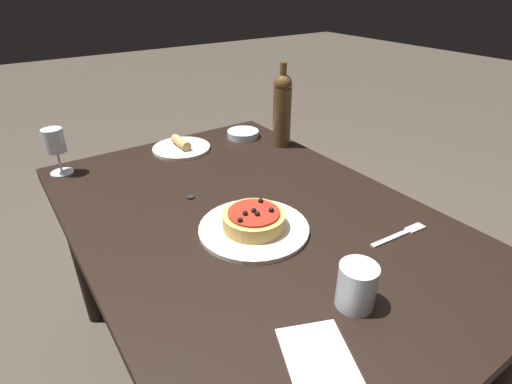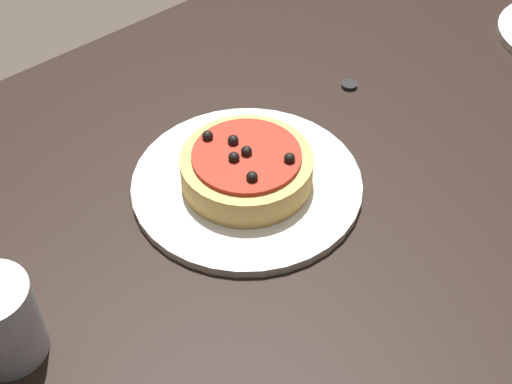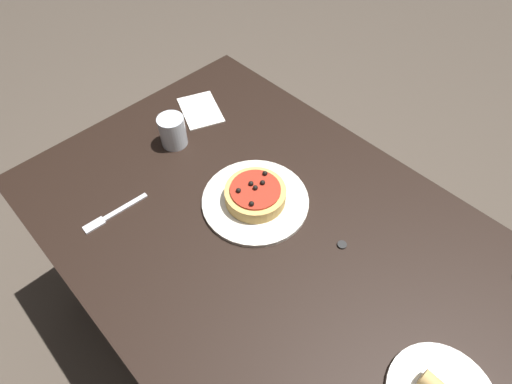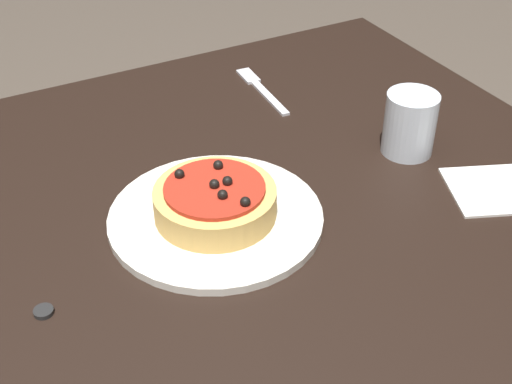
# 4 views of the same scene
# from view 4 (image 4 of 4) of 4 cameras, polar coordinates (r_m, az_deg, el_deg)

# --- Properties ---
(dining_table) EXTENTS (1.35, 0.92, 0.71)m
(dining_table) POSITION_cam_4_polar(r_m,az_deg,el_deg) (1.05, -7.81, -5.92)
(dining_table) COLOR black
(dining_table) RESTS_ON ground_plane
(dinner_plate) EXTENTS (0.30, 0.30, 0.01)m
(dinner_plate) POSITION_cam_4_polar(r_m,az_deg,el_deg) (0.99, -3.24, -2.06)
(dinner_plate) COLOR silver
(dinner_plate) RESTS_ON dining_table
(pizza) EXTENTS (0.17, 0.17, 0.06)m
(pizza) POSITION_cam_4_polar(r_m,az_deg,el_deg) (0.97, -3.29, -0.72)
(pizza) COLOR tan
(pizza) RESTS_ON dinner_plate
(water_cup) EXTENTS (0.08, 0.08, 0.10)m
(water_cup) POSITION_cam_4_polar(r_m,az_deg,el_deg) (1.14, 12.20, 5.37)
(water_cup) COLOR silver
(water_cup) RESTS_ON dining_table
(fork) EXTENTS (0.03, 0.19, 0.00)m
(fork) POSITION_cam_4_polar(r_m,az_deg,el_deg) (1.31, 0.32, 8.33)
(fork) COLOR silver
(fork) RESTS_ON dining_table
(paper_napkin) EXTENTS (0.21, 0.18, 0.00)m
(paper_napkin) POSITION_cam_4_polar(r_m,az_deg,el_deg) (1.11, 19.51, 0.23)
(paper_napkin) COLOR silver
(paper_napkin) RESTS_ON dining_table
(bottle_cap) EXTENTS (0.02, 0.02, 0.01)m
(bottle_cap) POSITION_cam_4_polar(r_m,az_deg,el_deg) (0.89, -16.63, -9.15)
(bottle_cap) COLOR black
(bottle_cap) RESTS_ON dining_table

